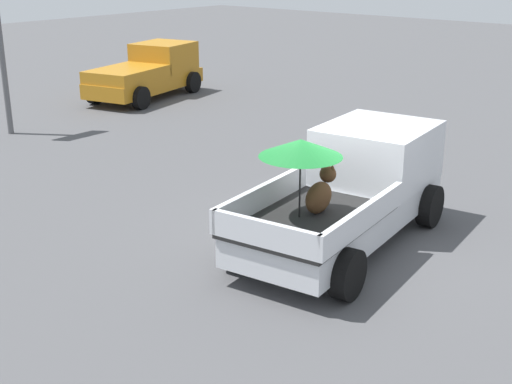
% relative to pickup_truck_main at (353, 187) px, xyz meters
% --- Properties ---
extents(ground_plane, '(80.00, 80.00, 0.00)m').
position_rel_pickup_truck_main_xyz_m(ground_plane, '(-0.42, -0.06, -0.97)').
color(ground_plane, '#4C4C4F').
extents(pickup_truck_main, '(5.24, 2.74, 2.17)m').
position_rel_pickup_truck_main_xyz_m(pickup_truck_main, '(0.00, 0.00, 0.00)').
color(pickup_truck_main, black).
rests_on(pickup_truck_main, ground).
extents(pickup_truck_red, '(5.08, 3.00, 1.80)m').
position_rel_pickup_truck_main_xyz_m(pickup_truck_red, '(6.21, 12.46, -0.10)').
color(pickup_truck_red, black).
rests_on(pickup_truck_red, ground).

